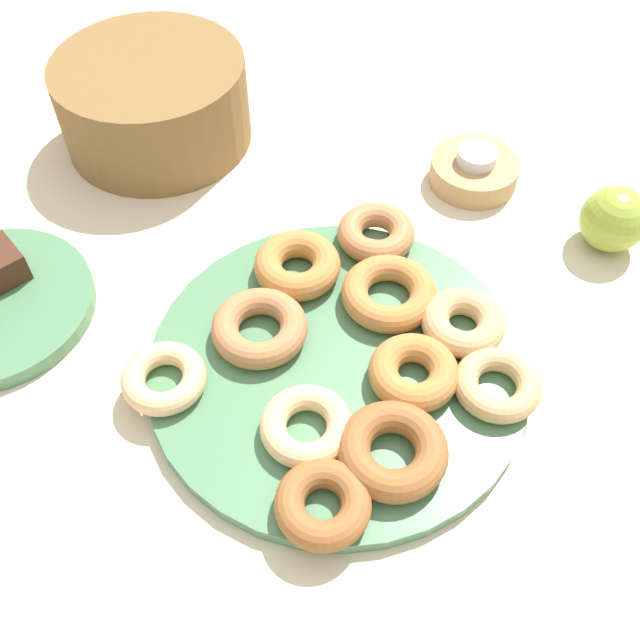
{
  "coord_description": "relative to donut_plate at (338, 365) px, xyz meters",
  "views": [
    {
      "loc": [
        -0.23,
        -0.31,
        0.58
      ],
      "look_at": [
        0.0,
        0.03,
        0.05
      ],
      "focal_mm": 40.74,
      "sensor_mm": 36.0,
      "label": 1
    }
  ],
  "objects": [
    {
      "name": "brownie_far",
      "position": [
        -0.22,
        0.28,
        0.03
      ],
      "size": [
        0.05,
        0.05,
        0.03
      ],
      "primitive_type": "cube",
      "rotation": [
        0.0,
        0.0,
        0.11
      ],
      "color": "#472819",
      "rests_on": "cake_plate"
    },
    {
      "name": "donut_0",
      "position": [
        0.03,
        0.11,
        0.02
      ],
      "size": [
        0.13,
        0.13,
        0.03
      ],
      "primitive_type": "torus",
      "rotation": [
        0.0,
        0.0,
        2.37
      ],
      "color": "#BC7A3D",
      "rests_on": "donut_plate"
    },
    {
      "name": "donut_2",
      "position": [
        -0.05,
        0.07,
        0.02
      ],
      "size": [
        0.13,
        0.13,
        0.03
      ],
      "primitive_type": "torus",
      "rotation": [
        0.0,
        0.0,
        5.7
      ],
      "color": "#B27547",
      "rests_on": "donut_plate"
    },
    {
      "name": "donut_8",
      "position": [
        -0.15,
        0.07,
        0.02
      ],
      "size": [
        0.09,
        0.09,
        0.02
      ],
      "primitive_type": "torus",
      "rotation": [
        0.0,
        0.0,
        4.85
      ],
      "color": "#EABC84",
      "rests_on": "donut_plate"
    },
    {
      "name": "donut_3",
      "position": [
        -0.07,
        -0.05,
        0.02
      ],
      "size": [
        0.09,
        0.09,
        0.02
      ],
      "primitive_type": "torus",
      "rotation": [
        0.0,
        0.0,
        1.67
      ],
      "color": "#EABC84",
      "rests_on": "donut_plate"
    },
    {
      "name": "basket",
      "position": [
        0.02,
        0.41,
        0.04
      ],
      "size": [
        0.32,
        0.32,
        0.1
      ],
      "primitive_type": "cylinder",
      "rotation": [
        0.0,
        0.0,
        2.45
      ],
      "color": "brown",
      "rests_on": "ground_plane"
    },
    {
      "name": "donut_4",
      "position": [
        0.08,
        0.03,
        0.02
      ],
      "size": [
        0.11,
        0.11,
        0.03
      ],
      "primitive_type": "torus",
      "rotation": [
        0.0,
        0.0,
        1.35
      ],
      "color": "#BC7A3D",
      "rests_on": "donut_plate"
    },
    {
      "name": "donut_1",
      "position": [
        0.1,
        -0.11,
        0.02
      ],
      "size": [
        0.1,
        0.1,
        0.02
      ],
      "primitive_type": "torus",
      "rotation": [
        0.0,
        0.0,
        5.16
      ],
      "color": "tan",
      "rests_on": "donut_plate"
    },
    {
      "name": "ground_plane",
      "position": [
        0.0,
        0.0,
        -0.01
      ],
      "size": [
        2.4,
        2.4,
        0.0
      ],
      "primitive_type": "plane",
      "color": "beige"
    },
    {
      "name": "apple",
      "position": [
        0.34,
        -0.03,
        0.03
      ],
      "size": [
        0.07,
        0.07,
        0.07
      ],
      "primitive_type": "sphere",
      "color": "#93AD38",
      "rests_on": "ground_plane"
    },
    {
      "name": "donut_9",
      "position": [
        0.12,
        0.1,
        0.02
      ],
      "size": [
        0.11,
        0.11,
        0.03
      ],
      "primitive_type": "torus",
      "rotation": [
        0.0,
        0.0,
        5.89
      ],
      "color": "#B27547",
      "rests_on": "donut_plate"
    },
    {
      "name": "candle_holder",
      "position": [
        0.29,
        0.13,
        0.01
      ],
      "size": [
        0.1,
        0.1,
        0.03
      ],
      "primitive_type": "cylinder",
      "color": "tan",
      "rests_on": "ground_plane"
    },
    {
      "name": "donut_7",
      "position": [
        0.04,
        -0.06,
        0.02
      ],
      "size": [
        0.12,
        0.12,
        0.03
      ],
      "primitive_type": "torus",
      "rotation": [
        0.0,
        0.0,
        2.18
      ],
      "color": "#BC7A3D",
      "rests_on": "donut_plate"
    },
    {
      "name": "donut_10",
      "position": [
        -0.1,
        -0.11,
        0.02
      ],
      "size": [
        0.11,
        0.11,
        0.03
      ],
      "primitive_type": "torus",
      "rotation": [
        0.0,
        0.0,
        2.23
      ],
      "color": "#995B2D",
      "rests_on": "donut_plate"
    },
    {
      "name": "donut_5",
      "position": [
        0.12,
        -0.04,
        0.02
      ],
      "size": [
        0.09,
        0.09,
        0.03
      ],
      "primitive_type": "torus",
      "rotation": [
        0.0,
        0.0,
        6.16
      ],
      "color": "tan",
      "rests_on": "donut_plate"
    },
    {
      "name": "tealight",
      "position": [
        0.29,
        0.13,
        0.03
      ],
      "size": [
        0.05,
        0.05,
        0.01
      ],
      "primitive_type": "cylinder",
      "color": "silver",
      "rests_on": "candle_holder"
    },
    {
      "name": "donut_6",
      "position": [
        -0.02,
        -0.11,
        0.02
      ],
      "size": [
        0.1,
        0.1,
        0.03
      ],
      "primitive_type": "torus",
      "rotation": [
        0.0,
        0.0,
        3.05
      ],
      "color": "#995B2D",
      "rests_on": "donut_plate"
    },
    {
      "name": "donut_plate",
      "position": [
        0.0,
        0.0,
        0.0
      ],
      "size": [
        0.36,
        0.36,
        0.02
      ],
      "primitive_type": "cylinder",
      "color": "#4C7F56",
      "rests_on": "ground_plane"
    }
  ]
}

